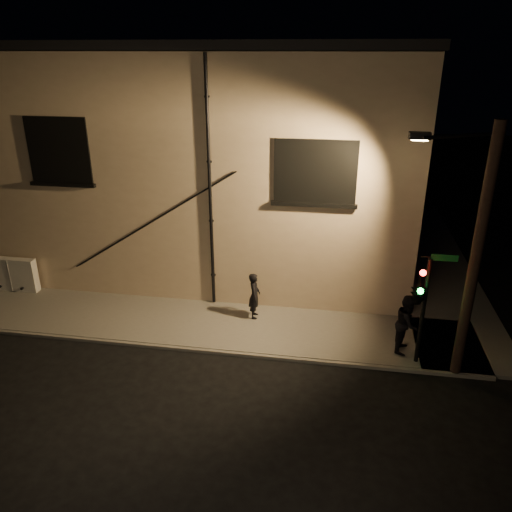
% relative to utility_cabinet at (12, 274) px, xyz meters
% --- Properties ---
extents(ground, '(90.00, 90.00, 0.00)m').
position_rel_utility_cabinet_xyz_m(ground, '(9.49, -2.70, -0.76)').
color(ground, black).
extents(sidewalk, '(21.00, 16.00, 0.12)m').
position_rel_utility_cabinet_xyz_m(sidewalk, '(10.71, 1.69, -0.70)').
color(sidewalk, '#67625C').
rests_on(sidewalk, ground).
extents(building, '(16.20, 12.23, 8.80)m').
position_rel_utility_cabinet_xyz_m(building, '(6.49, 6.29, 3.65)').
color(building, '#C9AE90').
rests_on(building, ground).
extents(utility_cabinet, '(1.94, 0.33, 1.27)m').
position_rel_utility_cabinet_xyz_m(utility_cabinet, '(0.00, 0.00, 0.00)').
color(utility_cabinet, silver).
rests_on(utility_cabinet, sidewalk).
extents(pedestrian_a, '(0.43, 0.62, 1.60)m').
position_rel_utility_cabinet_xyz_m(pedestrian_a, '(9.29, -0.55, 0.16)').
color(pedestrian_a, black).
rests_on(pedestrian_a, sidewalk).
extents(pedestrian_b, '(0.90, 1.04, 1.82)m').
position_rel_utility_cabinet_xyz_m(pedestrian_b, '(14.10, -1.79, 0.27)').
color(pedestrian_b, black).
rests_on(pedestrian_b, sidewalk).
extents(traffic_signal, '(1.20, 1.98, 3.38)m').
position_rel_utility_cabinet_xyz_m(traffic_signal, '(14.18, -2.45, 1.64)').
color(traffic_signal, black).
rests_on(traffic_signal, sidewalk).
extents(streetlamp_pole, '(2.02, 1.39, 7.05)m').
position_rel_utility_cabinet_xyz_m(streetlamp_pole, '(15.32, -2.57, 3.00)').
color(streetlamp_pole, black).
rests_on(streetlamp_pole, ground).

